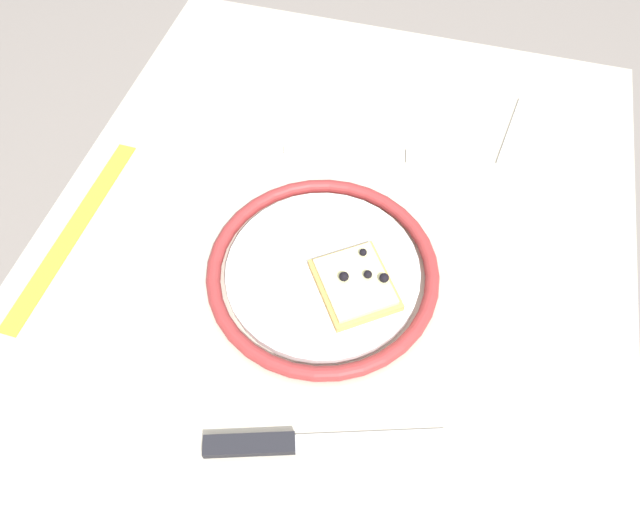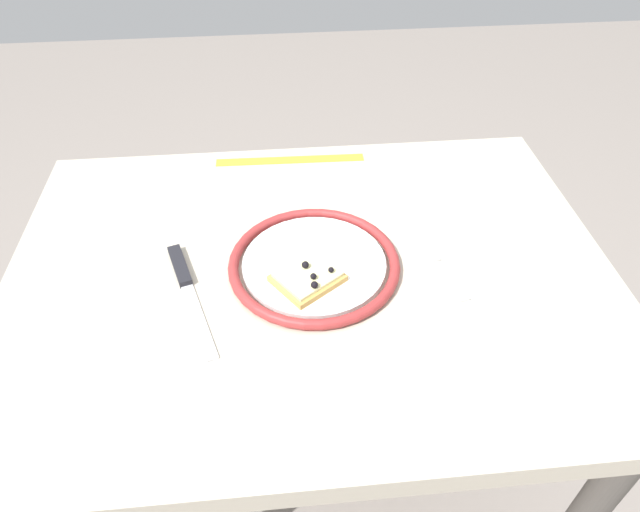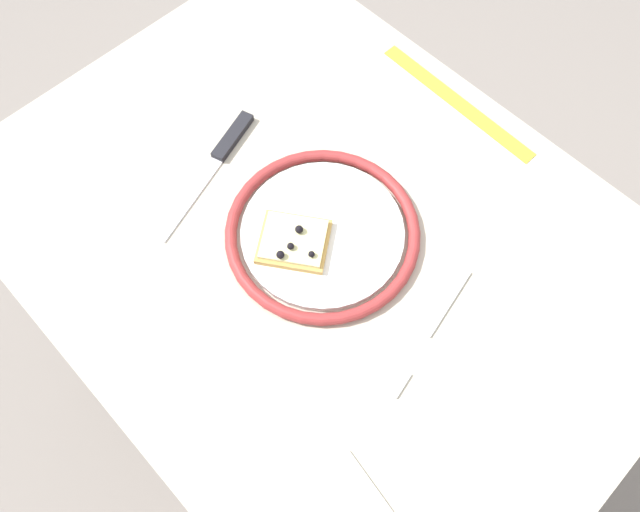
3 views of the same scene
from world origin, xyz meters
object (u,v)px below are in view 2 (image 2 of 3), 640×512
object	(u,v)px
pizza_slice_near	(308,277)
measuring_tape	(290,160)
fork	(435,258)
plate	(314,266)
knife	(185,280)
napkin	(554,390)
dining_table	(311,310)

from	to	relation	value
pizza_slice_near	measuring_tape	distance (m)	0.35
fork	pizza_slice_near	bearing A→B (deg)	11.40
plate	knife	size ratio (longest dim) A/B	1.15
napkin	dining_table	bearing A→B (deg)	-41.67
dining_table	fork	world-z (taller)	fork
pizza_slice_near	napkin	world-z (taller)	pizza_slice_near
dining_table	measuring_tape	bearing A→B (deg)	-87.29
plate	pizza_slice_near	world-z (taller)	pizza_slice_near
fork	measuring_tape	world-z (taller)	fork
napkin	plate	bearing A→B (deg)	-41.69
pizza_slice_near	fork	xyz separation A→B (m)	(-0.21, -0.04, -0.02)
knife	measuring_tape	xyz separation A→B (m)	(-0.18, -0.33, -0.00)
pizza_slice_near	napkin	bearing A→B (deg)	143.94
measuring_tape	napkin	size ratio (longest dim) A/B	2.08
napkin	knife	bearing A→B (deg)	-26.75
plate	knife	distance (m)	0.20
dining_table	plate	xyz separation A→B (m)	(-0.01, 0.00, 0.11)
knife	plate	bearing A→B (deg)	-177.54
knife	fork	bearing A→B (deg)	-177.94
pizza_slice_near	fork	size ratio (longest dim) A/B	0.61
fork	napkin	distance (m)	0.27
dining_table	napkin	world-z (taller)	napkin
knife	napkin	xyz separation A→B (m)	(-0.48, 0.24, -0.00)
dining_table	fork	size ratio (longest dim) A/B	4.77
measuring_tape	pizza_slice_near	bearing A→B (deg)	92.51
pizza_slice_near	measuring_tape	bearing A→B (deg)	-88.83
plate	knife	xyz separation A→B (m)	(0.20, 0.01, -0.00)
dining_table	knife	distance (m)	0.22
pizza_slice_near	napkin	distance (m)	0.37
dining_table	knife	size ratio (longest dim) A/B	4.08
pizza_slice_near	measuring_tape	size ratio (longest dim) A/B	0.42
knife	dining_table	bearing A→B (deg)	-176.03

